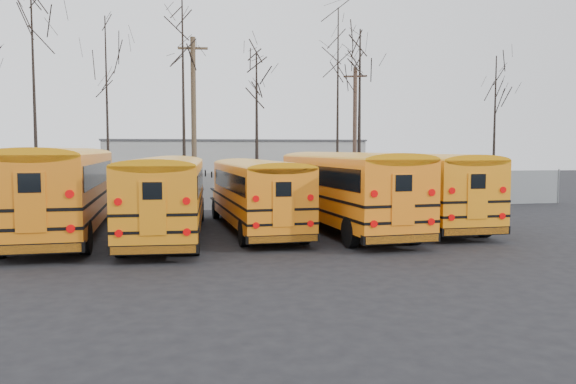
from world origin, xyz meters
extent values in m
plane|color=black|center=(0.00, 0.00, 0.00)|extent=(120.00, 120.00, 0.00)
cube|color=gray|center=(0.00, 12.00, 1.00)|extent=(40.00, 0.04, 2.00)
cube|color=#ABABA6|center=(2.00, 32.00, 2.00)|extent=(22.00, 8.00, 4.00)
cylinder|color=black|center=(-5.69, -0.37, 0.55)|extent=(0.35, 1.11, 1.10)
cylinder|color=black|center=(-8.50, 8.77, 0.55)|extent=(0.35, 1.11, 1.10)
cylinder|color=black|center=(-6.02, 8.86, 0.55)|extent=(0.35, 1.11, 1.10)
cube|color=orange|center=(-7.06, 3.16, 1.84)|extent=(3.11, 10.31, 2.58)
cube|color=orange|center=(-7.28, 9.20, 1.10)|extent=(2.54, 1.96, 1.10)
cube|color=black|center=(-7.05, 2.94, 2.42)|extent=(3.11, 9.22, 0.77)
cube|color=black|center=(-7.10, 4.09, 1.04)|extent=(3.21, 12.20, 0.10)
cube|color=black|center=(-7.10, 4.09, 1.59)|extent=(3.21, 12.20, 0.10)
cube|color=black|center=(-6.88, -1.84, 0.49)|extent=(2.82, 0.34, 0.31)
cube|color=black|center=(-7.31, 10.08, 0.49)|extent=(2.64, 0.31, 0.29)
cube|color=orange|center=(-6.88, -1.96, 1.81)|extent=(0.83, 0.07, 1.70)
cylinder|color=#B20505|center=(-5.84, -1.93, 1.04)|extent=(0.24, 0.05, 0.24)
cylinder|color=#B20505|center=(-5.84, -1.93, 2.03)|extent=(0.24, 0.05, 0.24)
cylinder|color=black|center=(-4.57, -0.99, 0.50)|extent=(0.33, 1.00, 0.99)
cylinder|color=black|center=(-2.34, -1.11, 0.50)|extent=(0.33, 1.00, 0.99)
cylinder|color=black|center=(-4.12, 7.32, 0.50)|extent=(0.33, 1.00, 0.99)
cylinder|color=black|center=(-1.88, 7.19, 0.50)|extent=(0.33, 1.00, 0.99)
cube|color=orange|center=(-3.28, 2.16, 1.66)|extent=(2.98, 9.33, 2.33)
cube|color=orange|center=(-2.98, 7.60, 0.99)|extent=(2.32, 1.80, 0.99)
cube|color=black|center=(-3.29, 1.97, 2.18)|extent=(2.96, 8.34, 0.69)
cube|color=black|center=(-3.23, 3.00, 0.94)|extent=(3.10, 11.03, 0.09)
cube|color=black|center=(-3.23, 3.00, 1.44)|extent=(3.10, 11.03, 0.09)
cube|color=black|center=(-3.53, -2.34, 0.45)|extent=(2.54, 0.36, 0.28)
cube|color=black|center=(-2.94, 8.39, 0.45)|extent=(2.38, 0.33, 0.26)
cube|color=orange|center=(-3.53, -2.44, 1.63)|extent=(0.74, 0.08, 1.53)
cylinder|color=#B20505|center=(-4.47, -2.40, 0.94)|extent=(0.22, 0.05, 0.22)
cylinder|color=#B20505|center=(-2.59, -2.51, 0.94)|extent=(0.22, 0.05, 0.22)
cylinder|color=#B20505|center=(-4.47, -2.40, 1.83)|extent=(0.22, 0.05, 0.22)
cylinder|color=#B20505|center=(-2.59, -2.51, 1.83)|extent=(0.22, 0.05, 0.22)
cylinder|color=black|center=(-0.68, 0.17, 0.47)|extent=(0.32, 0.96, 0.94)
cylinder|color=black|center=(1.45, 0.30, 0.47)|extent=(0.32, 0.96, 0.94)
cylinder|color=black|center=(-1.14, 8.07, 0.47)|extent=(0.32, 0.96, 0.94)
cylinder|color=black|center=(0.99, 8.20, 0.47)|extent=(0.32, 0.96, 0.94)
cube|color=orange|center=(0.21, 3.29, 1.58)|extent=(2.86, 8.89, 2.21)
cube|color=orange|center=(-0.10, 8.46, 0.94)|extent=(2.21, 1.72, 0.94)
cube|color=black|center=(0.22, 3.10, 2.07)|extent=(2.85, 7.95, 0.66)
cube|color=black|center=(0.16, 4.09, 0.90)|extent=(2.99, 10.51, 0.08)
cube|color=black|center=(0.16, 4.09, 1.37)|extent=(2.99, 10.51, 0.08)
cube|color=black|center=(0.46, -0.99, 0.42)|extent=(2.42, 0.35, 0.26)
cube|color=black|center=(-0.14, 9.22, 0.42)|extent=(2.27, 0.32, 0.24)
cube|color=orange|center=(0.46, -1.09, 1.55)|extent=(0.71, 0.08, 1.46)
cylinder|color=#B20505|center=(-0.43, -1.15, 0.90)|extent=(0.21, 0.05, 0.21)
cylinder|color=#B20505|center=(1.36, -1.05, 0.90)|extent=(0.21, 0.05, 0.21)
cylinder|color=#B20505|center=(-0.43, -1.15, 1.74)|extent=(0.21, 0.05, 0.21)
cylinder|color=#B20505|center=(1.36, -1.05, 1.74)|extent=(0.21, 0.05, 0.21)
cylinder|color=black|center=(2.81, -0.72, 0.52)|extent=(0.37, 1.06, 1.04)
cylinder|color=black|center=(5.16, -0.53, 0.52)|extent=(0.37, 1.06, 1.04)
cylinder|color=black|center=(2.11, 8.01, 0.52)|extent=(0.37, 1.06, 1.04)
cylinder|color=black|center=(4.46, 8.20, 0.52)|extent=(0.37, 1.06, 1.04)
cube|color=orange|center=(3.71, 2.75, 1.75)|extent=(3.37, 9.87, 2.45)
cube|color=orange|center=(3.25, 8.46, 1.04)|extent=(2.48, 1.95, 1.04)
cube|color=black|center=(3.73, 2.54, 2.29)|extent=(3.33, 8.83, 0.73)
cube|color=black|center=(3.64, 3.63, 0.99)|extent=(3.55, 11.66, 0.09)
cube|color=black|center=(3.64, 3.63, 1.51)|extent=(3.55, 11.66, 0.09)
cube|color=black|center=(4.09, -1.98, 0.47)|extent=(2.68, 0.44, 0.29)
cube|color=black|center=(3.19, 9.30, 0.47)|extent=(2.51, 0.41, 0.27)
cube|color=orange|center=(4.10, -2.09, 1.72)|extent=(0.78, 0.10, 1.62)
cylinder|color=#B20505|center=(3.11, -2.18, 0.99)|extent=(0.23, 0.06, 0.23)
cylinder|color=#B20505|center=(5.09, -2.02, 0.99)|extent=(0.23, 0.06, 0.23)
cylinder|color=#B20505|center=(3.11, -2.18, 1.93)|extent=(0.23, 0.06, 0.23)
cylinder|color=#B20505|center=(5.09, -2.02, 1.93)|extent=(0.23, 0.06, 0.23)
cylinder|color=black|center=(6.09, 0.47, 0.51)|extent=(0.31, 1.03, 1.02)
cylinder|color=black|center=(8.40, 0.54, 0.51)|extent=(0.31, 1.03, 1.02)
cylinder|color=black|center=(5.85, 9.05, 0.51)|extent=(0.31, 1.03, 1.02)
cylinder|color=black|center=(8.16, 9.11, 0.51)|extent=(0.31, 1.03, 1.02)
cube|color=orange|center=(7.16, 3.82, 1.71)|extent=(2.82, 9.57, 2.40)
cube|color=orange|center=(7.00, 9.44, 1.02)|extent=(2.35, 1.80, 1.02)
cube|color=black|center=(7.16, 3.62, 2.25)|extent=(2.83, 8.55, 0.71)
cube|color=black|center=(7.13, 4.69, 0.97)|extent=(2.90, 11.32, 0.09)
cube|color=black|center=(7.13, 4.69, 1.48)|extent=(2.90, 11.32, 0.09)
cube|color=black|center=(7.28, -0.82, 0.46)|extent=(2.62, 0.30, 0.29)
cube|color=black|center=(6.98, 10.26, 0.46)|extent=(2.46, 0.27, 0.27)
cube|color=orange|center=(7.29, -0.93, 1.69)|extent=(0.77, 0.06, 1.58)
cylinder|color=#B20505|center=(6.32, -0.97, 0.97)|extent=(0.23, 0.05, 0.22)
cylinder|color=#B20505|center=(8.26, -0.92, 0.97)|extent=(0.23, 0.05, 0.22)
cylinder|color=#B20505|center=(6.32, -0.97, 1.89)|extent=(0.23, 0.05, 0.22)
cylinder|color=#B20505|center=(8.26, -0.92, 1.89)|extent=(0.23, 0.05, 0.22)
cylinder|color=brown|center=(-1.94, 15.94, 4.99)|extent=(0.31, 0.31, 9.98)
cube|color=brown|center=(-1.94, 15.94, 9.32)|extent=(1.78, 0.33, 0.13)
cylinder|color=#4A352A|center=(8.50, 16.92, 4.31)|extent=(0.27, 0.27, 8.61)
cube|color=#4A352A|center=(8.50, 16.92, 8.04)|extent=(1.47, 0.67, 0.11)
cone|color=black|center=(-10.55, 14.33, 6.03)|extent=(0.26, 0.26, 12.05)
cone|color=black|center=(-7.10, 17.12, 5.64)|extent=(0.26, 0.26, 11.28)
cone|color=black|center=(-2.55, 14.92, 6.11)|extent=(0.26, 0.26, 12.22)
cone|color=black|center=(1.80, 15.31, 4.58)|extent=(0.26, 0.26, 9.15)
cone|color=black|center=(6.64, 14.48, 5.87)|extent=(0.26, 0.26, 11.75)
cone|color=black|center=(8.81, 16.90, 5.54)|extent=(0.26, 0.26, 11.07)
cone|color=black|center=(18.23, 16.40, 4.79)|extent=(0.26, 0.26, 9.57)
camera|label=1|loc=(-2.72, -18.59, 3.30)|focal=35.00mm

